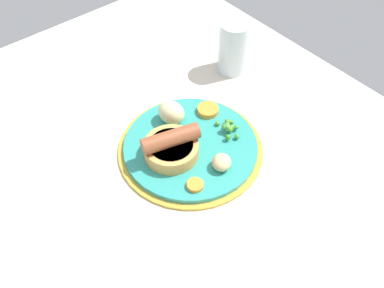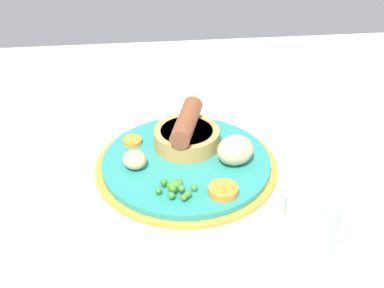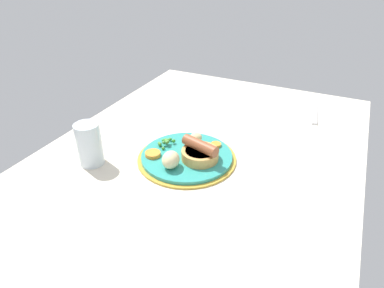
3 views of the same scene
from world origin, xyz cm
name	(u,v)px [view 1 (image 1 of 3)]	position (x,y,z in cm)	size (l,w,h in cm)	color
dining_table	(202,180)	(0.00, 0.00, 1.50)	(110.00, 80.00, 3.00)	beige
dinner_plate	(191,148)	(5.47, -2.03, 3.57)	(25.36, 25.36, 1.40)	#B79333
sausage_pudding	(171,146)	(5.88, 1.83, 6.38)	(9.30, 10.12, 5.34)	tan
pea_pile	(228,127)	(3.53, -9.10, 5.47)	(5.49, 4.01, 1.90)	#488D2D
potato_chunk_0	(222,162)	(-1.60, -2.77, 5.63)	(3.40, 3.18, 2.47)	#CCB77F
potato_chunk_1	(171,113)	(12.05, -3.06, 6.49)	(5.04, 4.15, 4.18)	beige
carrot_slice_0	(208,110)	(9.58, -9.63, 4.89)	(3.92, 3.92, 0.98)	orange
carrot_slice_1	(195,185)	(-1.83, 3.07, 4.76)	(2.71, 2.71, 0.72)	orange
drinking_glass	(234,47)	(17.15, -22.97, 8.47)	(6.16, 6.16, 10.94)	silver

